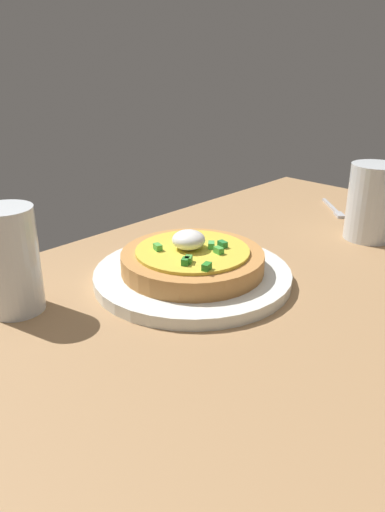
{
  "coord_description": "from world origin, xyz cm",
  "views": [
    {
      "loc": [
        45.03,
        30.79,
        31.84
      ],
      "look_at": [
        2.03,
        -10.21,
        7.02
      ],
      "focal_mm": 35.04,
      "sensor_mm": 36.0,
      "label": 1
    }
  ],
  "objects_px": {
    "fork": "(334,210)",
    "cup_far": "(12,266)",
    "pizza": "(192,259)",
    "plate": "(192,275)",
    "cup_near": "(372,206)"
  },
  "relations": [
    {
      "from": "fork",
      "to": "cup_far",
      "type": "bearing_deg",
      "value": -53.3
    },
    {
      "from": "plate",
      "to": "fork",
      "type": "height_order",
      "value": "plate"
    },
    {
      "from": "pizza",
      "to": "cup_far",
      "type": "height_order",
      "value": "cup_far"
    },
    {
      "from": "pizza",
      "to": "fork",
      "type": "relative_size",
      "value": 2.08
    },
    {
      "from": "pizza",
      "to": "cup_far",
      "type": "bearing_deg",
      "value": -25.7
    },
    {
      "from": "plate",
      "to": "cup_near",
      "type": "bearing_deg",
      "value": 163.34
    },
    {
      "from": "plate",
      "to": "cup_near",
      "type": "relative_size",
      "value": 2.15
    },
    {
      "from": "cup_far",
      "to": "plate",
      "type": "bearing_deg",
      "value": 154.27
    },
    {
      "from": "cup_near",
      "to": "cup_far",
      "type": "xyz_separation_m",
      "value": [
        0.51,
        -0.19,
        0.0
      ]
    },
    {
      "from": "cup_far",
      "to": "pizza",
      "type": "bearing_deg",
      "value": 154.3
    },
    {
      "from": "cup_far",
      "to": "fork",
      "type": "distance_m",
      "value": 0.61
    },
    {
      "from": "cup_far",
      "to": "fork",
      "type": "xyz_separation_m",
      "value": [
        -0.6,
        0.08,
        -0.05
      ]
    },
    {
      "from": "fork",
      "to": "pizza",
      "type": "bearing_deg",
      "value": -43.49
    },
    {
      "from": "plate",
      "to": "fork",
      "type": "bearing_deg",
      "value": -177.46
    },
    {
      "from": "plate",
      "to": "pizza",
      "type": "bearing_deg",
      "value": -59.63
    }
  ]
}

